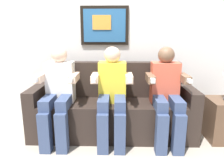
# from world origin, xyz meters

# --- Properties ---
(ground_plane) EXTENTS (5.71, 5.71, 0.00)m
(ground_plane) POSITION_xyz_m (0.00, 0.00, 0.00)
(ground_plane) COLOR #9E9384
(back_wall_assembly) EXTENTS (4.39, 0.10, 2.60)m
(back_wall_assembly) POSITION_xyz_m (-0.00, 0.76, 1.30)
(back_wall_assembly) COLOR silver
(back_wall_assembly) RESTS_ON ground_plane
(couch) EXTENTS (1.99, 0.58, 0.90)m
(couch) POSITION_xyz_m (0.00, 0.33, 0.31)
(couch) COLOR #2D231E
(couch) RESTS_ON ground_plane
(person_on_left) EXTENTS (0.46, 0.56, 1.11)m
(person_on_left) POSITION_xyz_m (-0.62, 0.16, 0.61)
(person_on_left) COLOR white
(person_on_left) RESTS_ON ground_plane
(person_in_middle) EXTENTS (0.46, 0.56, 1.11)m
(person_in_middle) POSITION_xyz_m (-0.00, 0.16, 0.61)
(person_in_middle) COLOR yellow
(person_in_middle) RESTS_ON ground_plane
(person_on_right) EXTENTS (0.46, 0.56, 1.11)m
(person_on_right) POSITION_xyz_m (0.62, 0.16, 0.61)
(person_on_right) COLOR #D8593F
(person_on_right) RESTS_ON ground_plane
(side_table_right) EXTENTS (0.40, 0.40, 0.50)m
(side_table_right) POSITION_xyz_m (1.35, 0.22, 0.25)
(side_table_right) COLOR brown
(side_table_right) RESTS_ON ground_plane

